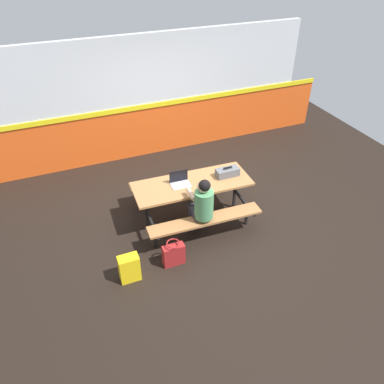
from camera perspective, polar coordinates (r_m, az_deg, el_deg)
ground_plane at (r=6.89m, az=1.69°, el=-3.37°), size 10.00×10.00×0.02m
accent_backdrop at (r=8.31m, az=-5.33°, el=13.81°), size 8.00×0.14×2.60m
picnic_table_main at (r=6.46m, az=0.00°, el=0.19°), size 2.03×1.62×0.74m
student_nearer at (r=5.96m, az=1.53°, el=-1.79°), size 0.37×0.53×1.21m
laptop_silver at (r=6.32m, az=-1.84°, el=1.56°), size 0.33×0.23×0.22m
toolbox_grey at (r=6.54m, az=5.37°, el=2.99°), size 0.40×0.18×0.18m
backpack_dark at (r=5.70m, az=-9.46°, el=-11.26°), size 0.30×0.22×0.44m
tote_bag_bright at (r=5.86m, az=-2.79°, el=-9.38°), size 0.34×0.21×0.43m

